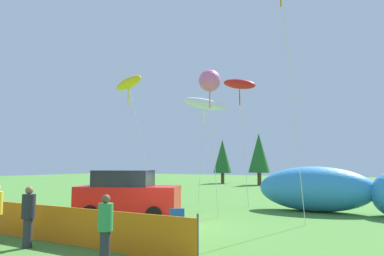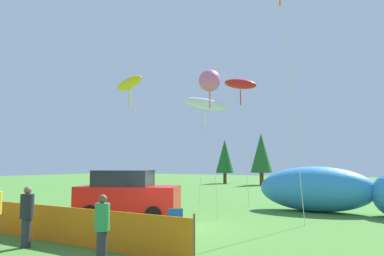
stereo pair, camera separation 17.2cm
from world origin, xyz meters
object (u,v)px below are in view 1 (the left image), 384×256
(parked_car, at_px, (127,195))
(spectator_in_yellow_shirt, at_px, (105,226))
(folding_chair, at_px, (177,221))
(spectator_in_grey_shirt, at_px, (28,214))
(kite_yellow_hero, at_px, (129,84))
(kite_white_ghost, at_px, (204,104))
(kite_pink_octopus, at_px, (210,81))
(inflatable_cat, at_px, (329,191))
(kite_red_lizard, at_px, (240,84))

(parked_car, relative_size, spectator_in_yellow_shirt, 2.85)
(parked_car, bearing_deg, folding_chair, -52.47)
(spectator_in_grey_shirt, bearing_deg, spectator_in_yellow_shirt, -3.10)
(kite_yellow_hero, xyz_separation_m, kite_white_ghost, (3.32, 2.96, -1.04))
(parked_car, relative_size, kite_pink_octopus, 0.69)
(parked_car, height_order, inflatable_cat, inflatable_cat)
(parked_car, xyz_separation_m, folding_chair, (4.00, -2.23, -0.50))
(folding_chair, bearing_deg, spectator_in_yellow_shirt, -30.39)
(spectator_in_grey_shirt, xyz_separation_m, spectator_in_yellow_shirt, (3.12, -0.17, -0.05))
(folding_chair, bearing_deg, inflatable_cat, 126.65)
(spectator_in_yellow_shirt, bearing_deg, kite_pink_octopus, 101.34)
(folding_chair, height_order, spectator_in_grey_shirt, spectator_in_grey_shirt)
(kite_yellow_hero, distance_m, kite_pink_octopus, 5.90)
(folding_chair, distance_m, spectator_in_grey_shirt, 4.44)
(parked_car, relative_size, folding_chair, 5.14)
(spectator_in_yellow_shirt, relative_size, kite_white_ghost, 0.25)
(spectator_in_grey_shirt, distance_m, kite_white_ghost, 13.30)
(spectator_in_yellow_shirt, relative_size, kite_yellow_hero, 0.22)
(inflatable_cat, bearing_deg, spectator_in_grey_shirt, -114.36)
(spectator_in_grey_shirt, xyz_separation_m, kite_pink_octopus, (1.41, 8.38, 5.31))
(parked_car, relative_size, kite_yellow_hero, 0.62)
(kite_yellow_hero, bearing_deg, spectator_in_yellow_shirt, -51.75)
(kite_red_lizard, distance_m, kite_yellow_hero, 6.68)
(folding_chair, distance_m, kite_white_ghost, 11.11)
(folding_chair, xyz_separation_m, spectator_in_yellow_shirt, (0.27, -3.56, 0.36))
(folding_chair, relative_size, kite_pink_octopus, 0.13)
(kite_white_ghost, bearing_deg, parked_car, -90.85)
(inflatable_cat, xyz_separation_m, kite_pink_octopus, (-4.45, -3.98, 5.22))
(spectator_in_grey_shirt, distance_m, kite_red_lizard, 15.18)
(spectator_in_grey_shirt, height_order, kite_white_ghost, kite_white_ghost)
(kite_white_ghost, bearing_deg, kite_pink_octopus, -57.85)
(folding_chair, bearing_deg, kite_white_ghost, 168.87)
(inflatable_cat, height_order, kite_white_ghost, kite_white_ghost)
(kite_red_lizard, bearing_deg, inflatable_cat, -15.54)
(kite_yellow_hero, bearing_deg, kite_pink_octopus, -9.41)
(spectator_in_grey_shirt, distance_m, kite_pink_octopus, 10.02)
(spectator_in_grey_shirt, bearing_deg, parked_car, 101.61)
(inflatable_cat, xyz_separation_m, spectator_in_yellow_shirt, (-2.74, -12.53, -0.13))
(kite_pink_octopus, bearing_deg, spectator_in_grey_shirt, -99.53)
(folding_chair, relative_size, kite_white_ghost, 0.14)
(spectator_in_grey_shirt, relative_size, spectator_in_yellow_shirt, 1.05)
(spectator_in_yellow_shirt, bearing_deg, spectator_in_grey_shirt, 176.90)
(inflatable_cat, bearing_deg, kite_white_ghost, -178.46)
(inflatable_cat, relative_size, spectator_in_grey_shirt, 4.28)
(spectator_in_grey_shirt, height_order, kite_red_lizard, kite_red_lizard)
(inflatable_cat, relative_size, kite_red_lizard, 0.96)
(spectator_in_grey_shirt, xyz_separation_m, kite_white_ghost, (-1.05, 12.29, 4.96))
(spectator_in_yellow_shirt, height_order, kite_yellow_hero, kite_yellow_hero)
(parked_car, relative_size, spectator_in_grey_shirt, 2.71)
(spectator_in_grey_shirt, bearing_deg, kite_white_ghost, 94.90)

